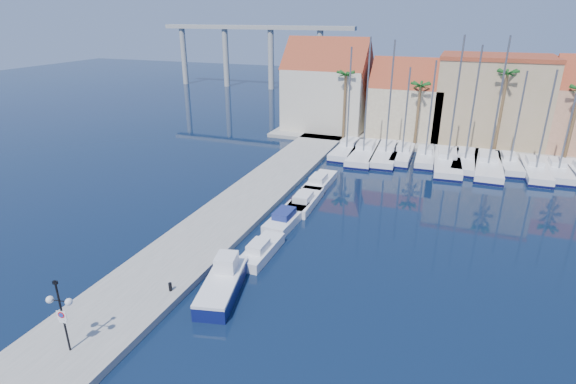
% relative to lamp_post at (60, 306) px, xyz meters
% --- Properties ---
extents(ground, '(260.00, 260.00, 0.00)m').
position_rel_lamp_post_xyz_m(ground, '(8.64, 5.84, -3.33)').
color(ground, black).
rests_on(ground, ground).
extents(quay_west, '(6.00, 77.00, 0.50)m').
position_rel_lamp_post_xyz_m(quay_west, '(-0.36, 19.34, -3.08)').
color(quay_west, gray).
rests_on(quay_west, ground).
extents(shore_north, '(54.00, 16.00, 0.50)m').
position_rel_lamp_post_xyz_m(shore_north, '(18.64, 53.84, -3.08)').
color(shore_north, gray).
rests_on(shore_north, ground).
extents(lamp_post, '(1.45, 0.57, 4.31)m').
position_rel_lamp_post_xyz_m(lamp_post, '(0.00, 0.00, 0.00)').
color(lamp_post, black).
rests_on(lamp_post, quay_west).
extents(bollard, '(0.23, 0.23, 0.56)m').
position_rel_lamp_post_xyz_m(bollard, '(1.79, 6.56, -2.55)').
color(bollard, black).
rests_on(bollard, quay_west).
extents(fishing_boat, '(3.38, 6.47, 2.16)m').
position_rel_lamp_post_xyz_m(fishing_boat, '(4.67, 8.27, -2.61)').
color(fishing_boat, '#0D144F').
rests_on(fishing_boat, ground).
extents(motorboat_west_0, '(1.74, 5.34, 1.40)m').
position_rel_lamp_post_xyz_m(motorboat_west_0, '(5.08, 13.45, -2.82)').
color(motorboat_west_0, white).
rests_on(motorboat_west_0, ground).
extents(motorboat_west_1, '(2.26, 6.36, 1.40)m').
position_rel_lamp_post_xyz_m(motorboat_west_1, '(4.79, 19.63, -2.82)').
color(motorboat_west_1, white).
rests_on(motorboat_west_1, ground).
extents(motorboat_west_2, '(2.18, 6.44, 1.40)m').
position_rel_lamp_post_xyz_m(motorboat_west_2, '(5.07, 23.74, -2.82)').
color(motorboat_west_2, white).
rests_on(motorboat_west_2, ground).
extents(motorboat_west_3, '(2.08, 6.36, 1.40)m').
position_rel_lamp_post_xyz_m(motorboat_west_3, '(4.90, 29.18, -2.82)').
color(motorboat_west_3, white).
rests_on(motorboat_west_3, ground).
extents(sailboat_0, '(2.87, 9.90, 13.39)m').
position_rel_lamp_post_xyz_m(sailboat_0, '(4.75, 42.10, -2.73)').
color(sailboat_0, white).
rests_on(sailboat_0, ground).
extents(sailboat_1, '(3.50, 11.48, 14.61)m').
position_rel_lamp_post_xyz_m(sailboat_1, '(7.08, 41.34, -2.74)').
color(sailboat_1, white).
rests_on(sailboat_1, ground).
extents(sailboat_2, '(3.41, 11.23, 14.31)m').
position_rel_lamp_post_xyz_m(sailboat_2, '(9.78, 41.88, -2.74)').
color(sailboat_2, white).
rests_on(sailboat_2, ground).
extents(sailboat_3, '(2.44, 8.81, 11.27)m').
position_rel_lamp_post_xyz_m(sailboat_3, '(11.77, 42.20, -2.74)').
color(sailboat_3, white).
rests_on(sailboat_3, ground).
extents(sailboat_4, '(2.48, 8.26, 12.15)m').
position_rel_lamp_post_xyz_m(sailboat_4, '(14.56, 42.10, -2.71)').
color(sailboat_4, white).
rests_on(sailboat_4, ground).
extents(sailboat_5, '(3.82, 11.78, 14.99)m').
position_rel_lamp_post_xyz_m(sailboat_5, '(17.17, 41.15, -2.74)').
color(sailboat_5, white).
rests_on(sailboat_5, ground).
extents(sailboat_6, '(3.17, 10.12, 13.93)m').
position_rel_lamp_post_xyz_m(sailboat_6, '(19.21, 42.35, -2.73)').
color(sailboat_6, white).
rests_on(sailboat_6, ground).
extents(sailboat_7, '(3.08, 11.51, 14.99)m').
position_rel_lamp_post_xyz_m(sailboat_7, '(21.70, 41.45, -2.74)').
color(sailboat_7, white).
rests_on(sailboat_7, ground).
extents(sailboat_8, '(2.89, 8.44, 11.30)m').
position_rel_lamp_post_xyz_m(sailboat_8, '(24.06, 42.91, -2.73)').
color(sailboat_8, white).
rests_on(sailboat_8, ground).
extents(sailboat_9, '(2.77, 9.68, 11.68)m').
position_rel_lamp_post_xyz_m(sailboat_9, '(26.69, 41.64, -2.75)').
color(sailboat_9, white).
rests_on(sailboat_9, ground).
extents(sailboat_10, '(2.46, 8.57, 11.78)m').
position_rel_lamp_post_xyz_m(sailboat_10, '(29.03, 42.20, -2.73)').
color(sailboat_10, white).
rests_on(sailboat_10, ground).
extents(building_0, '(12.30, 9.00, 13.50)m').
position_rel_lamp_post_xyz_m(building_0, '(-1.36, 52.84, 3.19)').
color(building_0, beige).
rests_on(building_0, shore_north).
extents(building_1, '(10.30, 8.00, 11.00)m').
position_rel_lamp_post_xyz_m(building_1, '(10.64, 52.84, 1.97)').
color(building_1, tan).
rests_on(building_1, shore_north).
extents(building_2, '(14.20, 10.20, 11.50)m').
position_rel_lamp_post_xyz_m(building_2, '(21.64, 53.84, 2.93)').
color(building_2, tan).
rests_on(building_2, shore_north).
extents(palm_0, '(2.60, 2.60, 10.15)m').
position_rel_lamp_post_xyz_m(palm_0, '(2.64, 47.84, 5.75)').
color(palm_0, brown).
rests_on(palm_0, shore_north).
extents(palm_1, '(2.60, 2.60, 9.15)m').
position_rel_lamp_post_xyz_m(palm_1, '(12.64, 47.84, 4.81)').
color(palm_1, brown).
rests_on(palm_1, shore_north).
extents(palm_2, '(2.60, 2.60, 11.15)m').
position_rel_lamp_post_xyz_m(palm_2, '(22.64, 47.84, 6.69)').
color(palm_2, brown).
rests_on(palm_2, shore_north).
extents(viaduct, '(48.00, 2.20, 14.45)m').
position_rel_lamp_post_xyz_m(viaduct, '(-30.43, 87.84, 6.92)').
color(viaduct, '#9E9E99').
rests_on(viaduct, ground).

